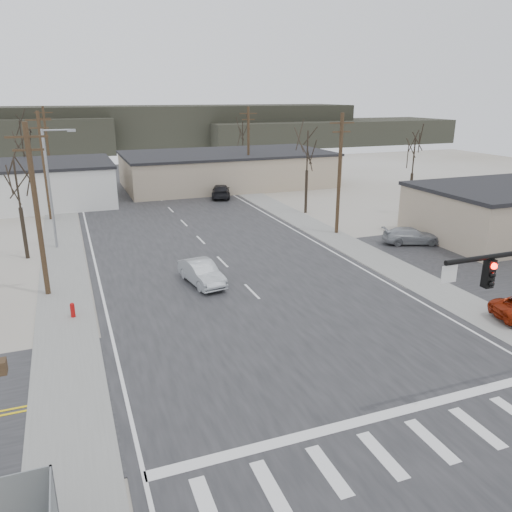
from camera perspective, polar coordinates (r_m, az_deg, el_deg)
The scene contains 27 objects.
ground at distance 23.61m, azimuth 6.46°, elevation -10.97°, with size 140.00×140.00×0.00m, color beige.
main_road at distance 36.45m, azimuth -4.32°, elevation -0.22°, with size 18.00×110.00×0.05m, color black.
cross_road at distance 23.60m, azimuth 6.46°, elevation -10.93°, with size 90.00×10.00×0.04m, color black.
sidewalk_left at distance 39.89m, azimuth -21.21°, elevation 0.20°, with size 3.00×90.00×0.06m, color gray.
sidewalk_right at distance 44.78m, azimuth 6.90°, elevation 3.17°, with size 3.00×90.00×0.06m, color gray.
fire_hydrant at distance 28.43m, azimuth -20.22°, elevation -5.81°, with size 0.24×0.24×0.87m.
building_left_far at distance 59.28m, azimuth -26.91°, elevation 7.21°, with size 22.30×12.30×4.50m.
building_right_far at distance 65.94m, azimuth -3.31°, elevation 9.92°, with size 26.30×14.30×4.30m.
building_lot at distance 46.25m, azimuth 26.74°, elevation 4.55°, with size 14.30×10.30×4.30m.
upole_left_b at distance 30.91m, azimuth -23.79°, elevation 4.96°, with size 2.20×0.30×10.00m.
upole_left_c at distance 50.64m, azimuth -23.06°, elevation 9.60°, with size 2.20×0.30×10.00m.
upole_left_d at distance 70.53m, azimuth -22.73°, elevation 11.63°, with size 2.20×0.30×10.00m.
upole_right_a at distance 42.46m, azimuth 9.52°, elevation 9.41°, with size 2.20×0.30×10.00m.
upole_right_b at distance 62.30m, azimuth -0.87°, elevation 12.32°, with size 2.20×0.30×10.00m.
streetlight_main at distance 40.74m, azimuth -22.33°, elevation 7.77°, with size 2.40×0.25×9.00m.
tree_left_near at distance 38.86m, azimuth -25.62°, elevation 7.12°, with size 3.30×3.30×7.35m.
tree_right_mid at distance 49.82m, azimuth 5.89°, elevation 11.62°, with size 3.74×3.74×8.33m.
tree_left_far at distance 64.58m, azimuth -25.17°, elevation 11.81°, with size 3.96×3.96×8.82m.
tree_right_far at distance 74.70m, azimuth -1.53°, elevation 13.53°, with size 3.52×3.52×7.84m.
tree_lot at distance 51.58m, azimuth 17.58°, elevation 10.72°, with size 3.52×3.52×7.84m.
hill_center at distance 117.09m, azimuth -8.95°, elevation 14.42°, with size 80.00×18.00×9.00m, color #333026.
hill_right at distance 123.94m, azimuth 8.22°, elevation 13.83°, with size 60.00×18.00×5.50m, color #333026.
sedan_crossing at distance 31.36m, azimuth -6.23°, elevation -1.90°, with size 1.53×4.40×1.45m, color #9CA1A6.
car_far_a at distance 57.95m, azimuth -4.04°, elevation 7.41°, with size 2.07×5.10×1.48m, color black.
car_far_b at distance 79.79m, azimuth -13.23°, elevation 9.88°, with size 1.71×4.24×1.44m, color black.
car_parked_dark_b at distance 43.66m, azimuth 24.80°, elevation 2.30°, with size 1.65×4.73×1.56m, color black.
car_parked_silver at distance 41.49m, azimuth 17.30°, elevation 2.21°, with size 1.81×4.45×1.29m, color gray.
Camera 1 is at (-9.76, -18.23, 11.39)m, focal length 35.00 mm.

